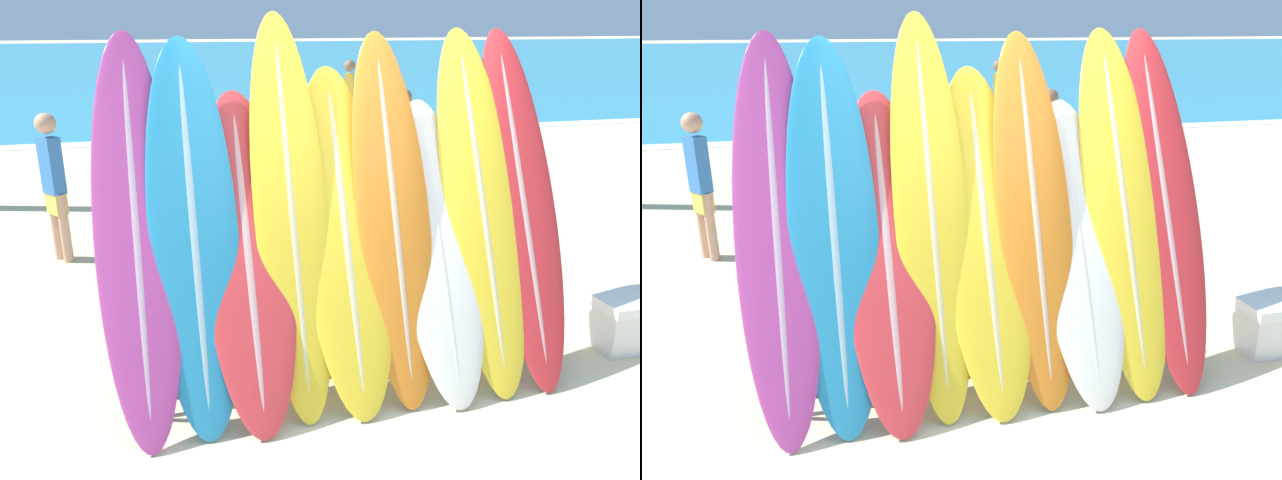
{
  "view_description": "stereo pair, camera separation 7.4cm",
  "coord_description": "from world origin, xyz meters",
  "views": [
    {
      "loc": [
        -1.35,
        -3.05,
        2.4
      ],
      "look_at": [
        -0.27,
        1.29,
        0.81
      ],
      "focal_mm": 35.0,
      "sensor_mm": 36.0,
      "label": 1
    },
    {
      "loc": [
        -1.28,
        -3.07,
        2.4
      ],
      "look_at": [
        -0.27,
        1.29,
        0.81
      ],
      "focal_mm": 35.0,
      "sensor_mm": 36.0,
      "label": 2
    }
  ],
  "objects": [
    {
      "name": "ocean_water",
      "position": [
        0.0,
        39.48,
        0.0
      ],
      "size": [
        120.0,
        60.0,
        0.01
      ],
      "color": "teal",
      "rests_on": "ground_plane"
    },
    {
      "name": "surfboard_rack",
      "position": [
        -0.27,
        0.49,
        0.44
      ],
      "size": [
        2.95,
        0.04,
        0.79
      ],
      "color": "#28282D",
      "rests_on": "ground_plane"
    },
    {
      "name": "person_mid_beach",
      "position": [
        2.25,
        8.98,
        0.9
      ],
      "size": [
        0.24,
        0.28,
        1.65
      ],
      "rotation": [
        0.0,
        0.0,
        4.27
      ],
      "color": "#846047",
      "rests_on": "ground_plane"
    },
    {
      "name": "cooler_box",
      "position": [
        1.98,
        0.55,
        0.21
      ],
      "size": [
        0.53,
        0.4,
        0.41
      ],
      "color": "silver",
      "rests_on": "ground_plane"
    },
    {
      "name": "surfboard_slot_3",
      "position": [
        -0.61,
        0.66,
        1.23
      ],
      "size": [
        0.48,
        1.11,
        2.46
      ],
      "color": "yellow",
      "rests_on": "ground_plane"
    },
    {
      "name": "surfboard_slot_1",
      "position": [
        -1.23,
        0.64,
        1.16
      ],
      "size": [
        0.55,
        1.09,
        2.31
      ],
      "color": "teal",
      "rests_on": "ground_plane"
    },
    {
      "name": "person_far_right",
      "position": [
        -2.48,
        3.55,
        0.84
      ],
      "size": [
        0.25,
        0.26,
        1.54
      ],
      "rotation": [
        0.0,
        0.0,
        2.24
      ],
      "color": "tan",
      "rests_on": "ground_plane"
    },
    {
      "name": "surfboard_slot_2",
      "position": [
        -0.91,
        0.58,
        0.99
      ],
      "size": [
        0.57,
        1.12,
        1.98
      ],
      "color": "red",
      "rests_on": "ground_plane"
    },
    {
      "name": "ground_plane",
      "position": [
        0.0,
        0.0,
        0.0
      ],
      "size": [
        160.0,
        160.0,
        0.0
      ],
      "primitive_type": "plane",
      "color": "beige"
    },
    {
      "name": "surfboard_slot_6",
      "position": [
        0.37,
        0.55,
        0.94
      ],
      "size": [
        0.56,
        1.07,
        1.89
      ],
      "color": "silver",
      "rests_on": "ground_plane"
    },
    {
      "name": "surfboard_slot_4",
      "position": [
        -0.27,
        0.6,
        1.06
      ],
      "size": [
        0.58,
        1.11,
        2.12
      ],
      "color": "yellow",
      "rests_on": "ground_plane"
    },
    {
      "name": "surfboard_slot_5",
      "position": [
        0.06,
        0.62,
        1.17
      ],
      "size": [
        0.51,
        1.08,
        2.34
      ],
      "color": "orange",
      "rests_on": "ground_plane"
    },
    {
      "name": "surfboard_slot_8",
      "position": [
        1.03,
        0.66,
        1.18
      ],
      "size": [
        0.51,
        1.22,
        2.35
      ],
      "color": "red",
      "rests_on": "ground_plane"
    },
    {
      "name": "surfboard_slot_7",
      "position": [
        0.71,
        0.66,
        1.18
      ],
      "size": [
        0.55,
        1.21,
        2.36
      ],
      "color": "yellow",
      "rests_on": "ground_plane"
    },
    {
      "name": "surfboard_slot_0",
      "position": [
        -1.57,
        0.67,
        1.17
      ],
      "size": [
        0.5,
        1.24,
        2.35
      ],
      "color": "#B23D8E",
      "rests_on": "ground_plane"
    },
    {
      "name": "person_far_left",
      "position": [
        1.43,
        4.0,
        0.89
      ],
      "size": [
        0.22,
        0.27,
        1.63
      ],
      "rotation": [
        0.0,
        0.0,
        5.06
      ],
      "color": "#846047",
      "rests_on": "ground_plane"
    },
    {
      "name": "person_near_water",
      "position": [
        -0.06,
        4.41,
        0.95
      ],
      "size": [
        0.3,
        0.27,
        1.73
      ],
      "rotation": [
        0.0,
        0.0,
        2.55
      ],
      "color": "beige",
      "rests_on": "ground_plane"
    }
  ]
}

